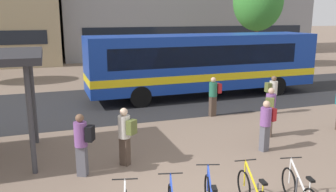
# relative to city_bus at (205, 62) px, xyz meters

# --- Properties ---
(bus_lane_asphalt) EXTENTS (80.00, 7.20, 0.01)m
(bus_lane_asphalt) POSITION_rel_city_bus_xyz_m (-4.73, -0.00, -1.77)
(bus_lane_asphalt) COLOR #232326
(bus_lane_asphalt) RESTS_ON ground
(city_bus) EXTENTS (12.06, 2.75, 3.20)m
(city_bus) POSITION_rel_city_bus_xyz_m (0.00, 0.00, 0.00)
(city_bus) COLOR #14389E
(city_bus) RESTS_ON ground
(parked_bicycle_white_4) EXTENTS (0.55, 1.70, 0.99)m
(parked_bicycle_white_4) POSITION_rel_city_bus_xyz_m (-2.58, -10.81, -1.39)
(parked_bicycle_white_4) COLOR black
(parked_bicycle_white_4) RESTS_ON ground
(commuter_black_pack_0) EXTENTS (0.60, 0.52, 1.71)m
(commuter_black_pack_0) POSITION_rel_city_bus_xyz_m (-6.96, -7.65, -0.79)
(commuter_black_pack_0) COLOR #565660
(commuter_black_pack_0) RESTS_ON ground
(commuter_olive_pack_1) EXTENTS (0.57, 0.60, 1.75)m
(commuter_olive_pack_1) POSITION_rel_city_bus_xyz_m (-0.49, -6.56, -0.76)
(commuter_olive_pack_1) COLOR #47382D
(commuter_olive_pack_1) RESTS_ON ground
(commuter_olive_pack_2) EXTENTS (0.57, 0.60, 1.69)m
(commuter_olive_pack_2) POSITION_rel_city_bus_xyz_m (-5.75, -7.34, -0.81)
(commuter_olive_pack_2) COLOR #47382D
(commuter_olive_pack_2) RESTS_ON ground
(commuter_olive_pack_4) EXTENTS (0.53, 0.35, 1.66)m
(commuter_olive_pack_4) POSITION_rel_city_bus_xyz_m (1.32, -4.09, -0.82)
(commuter_olive_pack_4) COLOR #2D3851
(commuter_olive_pack_4) RESTS_ON ground
(commuter_red_pack_5) EXTENTS (0.56, 0.39, 1.67)m
(commuter_red_pack_5) POSITION_rel_city_bus_xyz_m (-1.20, -3.58, -0.81)
(commuter_red_pack_5) COLOR #47382D
(commuter_red_pack_5) RESTS_ON ground
(commuter_red_pack_6) EXTENTS (0.59, 0.45, 1.63)m
(commuter_red_pack_6) POSITION_rel_city_bus_xyz_m (-1.36, -7.65, -0.84)
(commuter_red_pack_6) COLOR #565660
(commuter_red_pack_6) RESTS_ON ground
(street_tree_1) EXTENTS (3.93, 3.93, 7.50)m
(street_tree_1) POSITION_rel_city_bus_xyz_m (8.34, 8.45, 3.40)
(street_tree_1) COLOR brown
(street_tree_1) RESTS_ON ground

